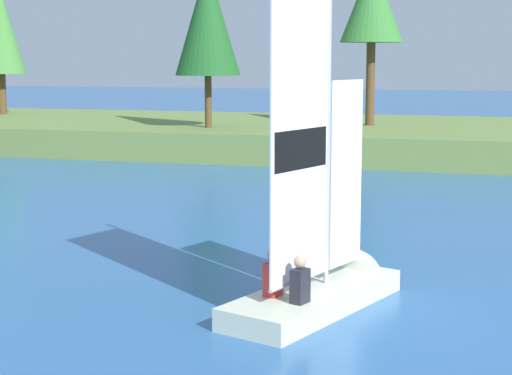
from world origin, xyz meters
The scene contains 4 objects.
shore_bank centered at (0.00, 31.33, 0.57)m, with size 80.00×12.41×1.14m, color olive.
shoreline_tree_centre centered at (-4.05, 27.99, 5.42)m, with size 2.62×2.62×6.50m.
shoreline_tree_midright centered at (2.07, 30.87, 6.18)m, with size 2.59×2.59×6.80m.
sailboat centered at (4.61, 8.89, 0.53)m, with size 2.49×4.23×6.44m.
Camera 1 is at (7.00, -4.39, 3.96)m, focal length 59.30 mm.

